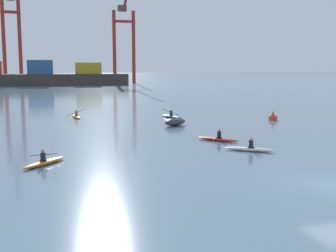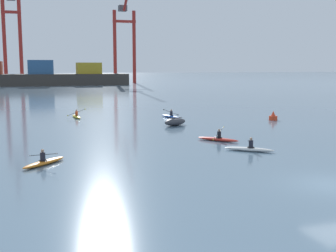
# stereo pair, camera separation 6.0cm
# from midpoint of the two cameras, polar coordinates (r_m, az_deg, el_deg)

# --- Properties ---
(ground_plane) EXTENTS (800.00, 800.00, 0.00)m
(ground_plane) POSITION_cam_midpoint_polar(r_m,az_deg,el_deg) (22.59, 21.39, -7.33)
(ground_plane) COLOR slate
(container_barge) EXTENTS (53.04, 8.95, 7.73)m
(container_barge) POSITION_cam_midpoint_polar(r_m,az_deg,el_deg) (137.37, -16.65, 6.27)
(container_barge) COLOR #38332D
(container_barge) RESTS_ON ground
(gantry_crane_west) EXTENTS (6.23, 18.29, 36.14)m
(gantry_crane_west) POSITION_cam_midpoint_polar(r_m,az_deg,el_deg) (153.21, -20.12, 12.14)
(gantry_crane_west) COLOR maroon
(gantry_crane_west) RESTS_ON ground
(gantry_crane_west_mid) EXTENTS (8.14, 15.67, 34.45)m
(gantry_crane_west_mid) POSITION_cam_midpoint_polar(r_m,az_deg,el_deg) (154.73, -5.87, 12.03)
(gantry_crane_west_mid) COLOR maroon
(gantry_crane_west_mid) RESTS_ON ground
(capsized_dinghy) EXTENTS (2.82, 2.13, 0.76)m
(capsized_dinghy) POSITION_cam_midpoint_polar(r_m,az_deg,el_deg) (42.07, 0.90, 0.55)
(capsized_dinghy) COLOR #38383D
(capsized_dinghy) RESTS_ON ground
(channel_buoy) EXTENTS (0.90, 0.90, 1.00)m
(channel_buoy) POSITION_cam_midpoint_polar(r_m,az_deg,el_deg) (47.70, 13.73, 1.20)
(channel_buoy) COLOR red
(channel_buoy) RESTS_ON ground
(kayak_blue) EXTENTS (2.09, 3.42, 1.05)m
(kayak_blue) POSITION_cam_midpoint_polar(r_m,az_deg,el_deg) (48.58, 0.32, 1.32)
(kayak_blue) COLOR #2856B2
(kayak_blue) RESTS_ON ground
(kayak_orange) EXTENTS (2.78, 2.88, 0.95)m
(kayak_orange) POSITION_cam_midpoint_polar(r_m,az_deg,el_deg) (26.31, -16.17, -4.60)
(kayak_orange) COLOR orange
(kayak_orange) RESTS_ON ground
(kayak_red) EXTENTS (2.73, 2.92, 1.05)m
(kayak_red) POSITION_cam_midpoint_polar(r_m,az_deg,el_deg) (33.56, 6.61, -1.68)
(kayak_red) COLOR red
(kayak_red) RESTS_ON ground
(kayak_white) EXTENTS (3.06, 2.55, 0.99)m
(kayak_white) POSITION_cam_midpoint_polar(r_m,az_deg,el_deg) (29.85, 10.74, -2.96)
(kayak_white) COLOR silver
(kayak_white) RESTS_ON ground
(kayak_yellow) EXTENTS (2.19, 3.44, 1.02)m
(kayak_yellow) POSITION_cam_midpoint_polar(r_m,az_deg,el_deg) (49.58, -12.12, 1.28)
(kayak_yellow) COLOR yellow
(kayak_yellow) RESTS_ON ground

